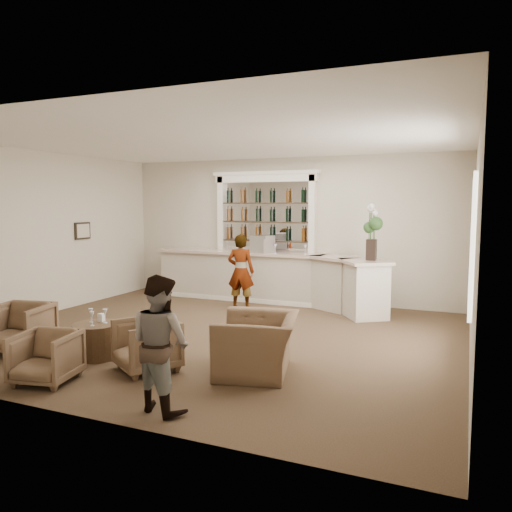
{
  "coord_description": "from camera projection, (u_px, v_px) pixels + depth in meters",
  "views": [
    {
      "loc": [
        3.93,
        -7.43,
        2.25
      ],
      "look_at": [
        0.35,
        0.9,
        1.3
      ],
      "focal_mm": 35.0,
      "sensor_mm": 36.0,
      "label": 1
    }
  ],
  "objects": [
    {
      "name": "room_shell",
      "position": [
        242.0,
        199.0,
        8.91
      ],
      "size": [
        8.04,
        7.02,
        3.32
      ],
      "color": "beige",
      "rests_on": "ground"
    },
    {
      "name": "armchair_left",
      "position": [
        20.0,
        328.0,
        7.55
      ],
      "size": [
        0.95,
        0.97,
        0.75
      ],
      "primitive_type": "imported",
      "rotation": [
        0.0,
        0.0,
        0.22
      ],
      "color": "brown",
      "rests_on": "ground"
    },
    {
      "name": "armchair_far",
      "position": [
        258.0,
        344.0,
        6.64
      ],
      "size": [
        1.29,
        1.4,
        0.77
      ],
      "primitive_type": "imported",
      "rotation": [
        0.0,
        0.0,
        -1.32
      ],
      "color": "brown",
      "rests_on": "ground"
    },
    {
      "name": "armchair_right",
      "position": [
        147.0,
        345.0,
        6.72
      ],
      "size": [
        1.05,
        1.06,
        0.7
      ],
      "primitive_type": "imported",
      "rotation": [
        0.0,
        0.0,
        -0.58
      ],
      "color": "brown",
      "rests_on": "ground"
    },
    {
      "name": "wine_glass_tbl_c",
      "position": [
        92.0,
        319.0,
        7.15
      ],
      "size": [
        0.07,
        0.07,
        0.21
      ],
      "primitive_type": null,
      "color": "white",
      "rests_on": "cocktail_table"
    },
    {
      "name": "guest",
      "position": [
        160.0,
        343.0,
        5.4
      ],
      "size": [
        0.86,
        0.75,
        1.49
      ],
      "primitive_type": "imported",
      "rotation": [
        0.0,
        0.0,
        2.86
      ],
      "color": "gray",
      "rests_on": "ground"
    },
    {
      "name": "ground",
      "position": [
        217.0,
        335.0,
        8.57
      ],
      "size": [
        8.0,
        8.0,
        0.0
      ],
      "primitive_type": "plane",
      "color": "brown",
      "rests_on": "ground"
    },
    {
      "name": "armchair_center",
      "position": [
        46.0,
        357.0,
        6.27
      ],
      "size": [
        0.83,
        0.85,
        0.65
      ],
      "primitive_type": "imported",
      "rotation": [
        0.0,
        0.0,
        0.21
      ],
      "color": "brown",
      "rests_on": "ground"
    },
    {
      "name": "bar_counter",
      "position": [
        272.0,
        278.0,
        11.31
      ],
      "size": [
        5.72,
        1.8,
        1.14
      ],
      "color": "beige",
      "rests_on": "ground"
    },
    {
      "name": "wine_glass_tbl_b",
      "position": [
        105.0,
        316.0,
        7.32
      ],
      "size": [
        0.07,
        0.07,
        0.21
      ],
      "primitive_type": null,
      "color": "white",
      "rests_on": "cocktail_table"
    },
    {
      "name": "wine_glass_bar_right",
      "position": [
        305.0,
        249.0,
        10.98
      ],
      "size": [
        0.07,
        0.07,
        0.21
      ],
      "primitive_type": null,
      "color": "white",
      "rests_on": "bar_counter"
    },
    {
      "name": "cocktail_table",
      "position": [
        97.0,
        340.0,
        7.32
      ],
      "size": [
        0.68,
        0.68,
        0.5
      ],
      "primitive_type": "cylinder",
      "color": "#523823",
      "rests_on": "ground"
    },
    {
      "name": "back_bar_alcove",
      "position": [
        265.0,
        213.0,
        11.67
      ],
      "size": [
        2.64,
        0.25,
        3.0
      ],
      "color": "white",
      "rests_on": "ground"
    },
    {
      "name": "wine_glass_tbl_a",
      "position": [
        91.0,
        315.0,
        7.36
      ],
      "size": [
        0.07,
        0.07,
        0.21
      ],
      "primitive_type": null,
      "color": "white",
      "rests_on": "cocktail_table"
    },
    {
      "name": "espresso_machine",
      "position": [
        262.0,
        244.0,
        11.3
      ],
      "size": [
        0.56,
        0.52,
        0.39
      ],
      "primitive_type": "cube",
      "rotation": [
        0.0,
        0.0,
        -0.39
      ],
      "color": "#BAB9BE",
      "rests_on": "bar_counter"
    },
    {
      "name": "wine_glass_bar_left",
      "position": [
        275.0,
        248.0,
        11.23
      ],
      "size": [
        0.07,
        0.07,
        0.21
      ],
      "primitive_type": null,
      "color": "white",
      "rests_on": "bar_counter"
    },
    {
      "name": "flower_vase",
      "position": [
        372.0,
        229.0,
        9.77
      ],
      "size": [
        0.29,
        0.29,
        1.1
      ],
      "color": "black",
      "rests_on": "bar_counter"
    },
    {
      "name": "sommelier",
      "position": [
        241.0,
        272.0,
        10.65
      ],
      "size": [
        0.63,
        0.46,
        1.61
      ],
      "primitive_type": "imported",
      "rotation": [
        0.0,
        0.0,
        3.27
      ],
      "color": "gray",
      "rests_on": "ground"
    },
    {
      "name": "napkin_holder",
      "position": [
        101.0,
        318.0,
        7.42
      ],
      "size": [
        0.08,
        0.08,
        0.12
      ],
      "primitive_type": "cube",
      "color": "white",
      "rests_on": "cocktail_table"
    }
  ]
}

